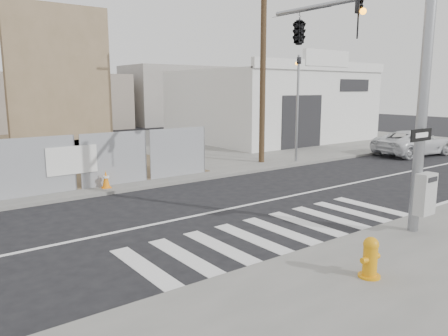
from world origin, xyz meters
TOP-DOWN VIEW (x-y plane):
  - ground at (0.00, 0.00)m, footprint 100.00×100.00m
  - sidewalk_far at (0.00, 14.00)m, footprint 50.00×20.00m
  - signal_pole at (2.49, -2.05)m, footprint 0.96×5.87m
  - far_signal_pole at (8.00, 4.60)m, footprint 0.16×0.20m
  - concrete_wall_right at (-0.50, 14.08)m, footprint 5.50×1.30m
  - auto_shop at (14.00, 12.97)m, footprint 12.00×10.20m
  - utility_pole_right at (6.50, 5.50)m, footprint 1.60×0.28m
  - fire_hydrant at (-0.84, -5.82)m, footprint 0.50×0.48m
  - suv at (15.42, 2.63)m, footprint 5.23×2.87m
  - traffic_cone_d at (-1.91, 4.66)m, footprint 0.39×0.39m

SIDE VIEW (x-z plane):
  - ground at x=0.00m, z-range 0.00..0.00m
  - sidewalk_far at x=0.00m, z-range 0.00..0.12m
  - traffic_cone_d at x=-1.91m, z-range 0.11..0.75m
  - fire_hydrant at x=-0.84m, z-range 0.11..0.92m
  - suv at x=15.42m, z-range 0.00..1.39m
  - auto_shop at x=14.00m, z-range -0.44..5.51m
  - concrete_wall_right at x=-0.50m, z-range -0.62..7.38m
  - far_signal_pole at x=8.00m, z-range 0.68..6.28m
  - signal_pole at x=2.49m, z-range 1.28..8.28m
  - utility_pole_right at x=6.50m, z-range 0.20..10.20m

